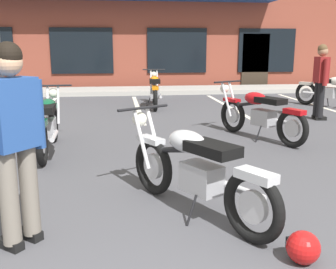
{
  "coord_description": "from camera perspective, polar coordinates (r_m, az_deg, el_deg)",
  "views": [
    {
      "loc": [
        -0.54,
        -1.58,
        1.64
      ],
      "look_at": [
        0.08,
        3.23,
        0.55
      ],
      "focal_mm": 42.36,
      "sensor_mm": 36.0,
      "label": 1
    }
  ],
  "objects": [
    {
      "name": "motorcycle_silver_naked",
      "position": [
        6.45,
        -16.89,
        1.59
      ],
      "size": [
        0.66,
        2.11,
        0.98
      ],
      "color": "black",
      "rests_on": "ground_plane"
    },
    {
      "name": "helmet_on_pavement",
      "position": [
        3.32,
        18.86,
        -15.12
      ],
      "size": [
        0.26,
        0.26,
        0.26
      ],
      "color": "#B71414",
      "rests_on": "ground_plane"
    },
    {
      "name": "motorcycle_red_sportbike",
      "position": [
        10.83,
        -1.92,
        6.43
      ],
      "size": [
        0.66,
        2.11,
        0.98
      ],
      "color": "black",
      "rests_on": "ground_plane"
    },
    {
      "name": "ground_plane",
      "position": [
        5.89,
        -1.78,
        -3.52
      ],
      "size": [
        80.0,
        80.0,
        0.0
      ],
      "primitive_type": "plane",
      "color": "#47474C"
    },
    {
      "name": "motorcycle_blue_standard",
      "position": [
        7.24,
        13.03,
        2.98
      ],
      "size": [
        1.19,
        1.96,
        0.98
      ],
      "color": "black",
      "rests_on": "ground_plane"
    },
    {
      "name": "sidewalk_kerb",
      "position": [
        14.26,
        -5.15,
        6.3
      ],
      "size": [
        22.0,
        1.8,
        0.14
      ],
      "primitive_type": "cube",
      "color": "#A8A59E",
      "rests_on": "ground_plane"
    },
    {
      "name": "motorcycle_green_cafe_racer",
      "position": [
        11.57,
        22.5,
        5.87
      ],
      "size": [
        1.42,
        1.83,
        0.98
      ],
      "color": "black",
      "rests_on": "ground_plane"
    },
    {
      "name": "person_in_shorts_foreground",
      "position": [
        9.52,
        21.12,
        7.68
      ],
      "size": [
        0.31,
        0.61,
        1.68
      ],
      "color": "black",
      "rests_on": "ground_plane"
    },
    {
      "name": "person_in_black_shirt",
      "position": [
        3.37,
        -21.26,
        -0.03
      ],
      "size": [
        0.45,
        0.53,
        1.68
      ],
      "color": "black",
      "rests_on": "ground_plane"
    },
    {
      "name": "motorcycle_foreground_classic",
      "position": [
        3.89,
        3.84,
        -5.0
      ],
      "size": [
        1.31,
        1.89,
        0.98
      ],
      "color": "black",
      "rests_on": "ground_plane"
    },
    {
      "name": "painted_stall_lines",
      "position": [
        10.7,
        -4.37,
        3.83
      ],
      "size": [
        10.08,
        4.8,
        0.01
      ],
      "color": "silver",
      "rests_on": "ground_plane"
    },
    {
      "name": "brick_storefront_building",
      "position": [
        18.4,
        -5.82,
        13.95
      ],
      "size": [
        18.09,
        6.63,
        4.13
      ],
      "color": "brown",
      "rests_on": "ground_plane"
    }
  ]
}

